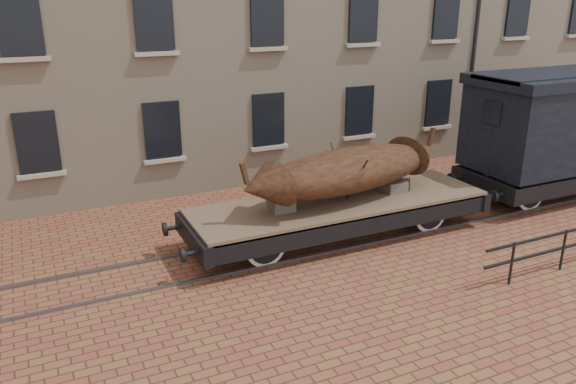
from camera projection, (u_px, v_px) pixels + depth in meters
name	position (u px, v px, depth m)	size (l,w,h in m)	color
ground	(310.00, 243.00, 14.49)	(90.00, 90.00, 0.00)	brown
rail_track	(310.00, 242.00, 14.48)	(30.00, 1.52, 0.06)	#59595E
flatcar_wagon	(340.00, 208.00, 14.55)	(8.87, 2.41, 1.34)	brown
iron_boat	(348.00, 170.00, 14.30)	(6.24, 2.55, 1.51)	#53311A
goods_van	(570.00, 119.00, 17.31)	(7.55, 2.75, 3.90)	black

